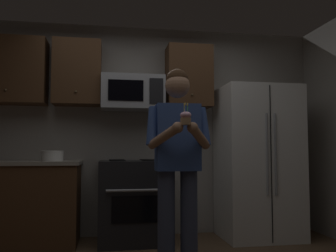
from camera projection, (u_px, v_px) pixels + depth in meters
The scene contains 9 objects.
wall_back at pixel (143, 130), 4.57m from camera, with size 4.40×0.10×2.60m, color gray.
oven_range at pixel (133, 201), 4.10m from camera, with size 0.76×0.70×0.93m.
microwave at pixel (133, 93), 4.30m from camera, with size 0.74×0.41×0.40m.
refrigerator at pixel (258, 162), 4.34m from camera, with size 0.90×0.75×1.80m.
cabinet_row_upper at pixel (84, 73), 4.28m from camera, with size 2.78×0.36×0.76m.
counter_left at pixel (12, 203), 3.91m from camera, with size 1.44×0.66×0.92m.
bowl_large_white at pixel (52, 156), 4.02m from camera, with size 0.25×0.25×0.11m.
person at pixel (178, 155), 3.14m from camera, with size 0.60×0.48×1.76m.
cupcake at pixel (186, 118), 2.84m from camera, with size 0.09×0.09×0.17m.
Camera 1 is at (-0.43, -2.80, 1.03)m, focal length 38.55 mm.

